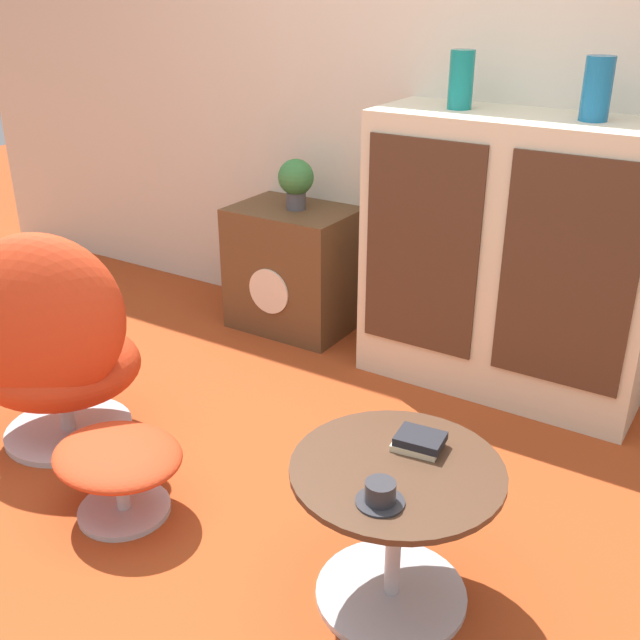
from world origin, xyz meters
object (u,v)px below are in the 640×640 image
object	(u,v)px
tv_console	(294,268)
coffee_table	(395,521)
vase_leftmost	(461,80)
vase_inner_left	(597,89)
potted_plant	(296,180)
ottoman	(118,462)
teacup	(380,495)
egg_chair	(50,346)
sideboard	(509,258)
book_stack	(419,441)

from	to	relation	value
tv_console	coffee_table	xyz separation A→B (m)	(1.28, -1.39, -0.04)
vase_leftmost	vase_inner_left	world-z (taller)	vase_inner_left
vase_leftmost	coffee_table	bearing A→B (deg)	-71.41
potted_plant	tv_console	bearing A→B (deg)	-177.98
ottoman	teacup	world-z (taller)	teacup
tv_console	egg_chair	world-z (taller)	egg_chair
egg_chair	ottoman	size ratio (longest dim) A/B	1.94
coffee_table	potted_plant	world-z (taller)	potted_plant
sideboard	ottoman	distance (m)	1.72
vase_inner_left	potted_plant	xyz separation A→B (m)	(-1.31, 0.02, -0.51)
sideboard	vase_leftmost	bearing A→B (deg)	179.18
teacup	book_stack	bearing A→B (deg)	94.86
vase_leftmost	book_stack	world-z (taller)	vase_leftmost
potted_plant	book_stack	world-z (taller)	potted_plant
tv_console	coffee_table	distance (m)	1.89
vase_inner_left	book_stack	size ratio (longest dim) A/B	1.53
egg_chair	ottoman	xyz separation A→B (m)	(0.51, -0.18, -0.21)
vase_leftmost	potted_plant	size ratio (longest dim) A/B	0.93
egg_chair	vase_inner_left	xyz separation A→B (m)	(1.48, 1.34, 0.85)
vase_inner_left	book_stack	bearing A→B (deg)	-92.06
vase_inner_left	teacup	world-z (taller)	vase_inner_left
vase_leftmost	book_stack	size ratio (longest dim) A/B	1.52
tv_console	vase_inner_left	world-z (taller)	vase_inner_left
tv_console	teacup	xyz separation A→B (m)	(1.31, -1.55, 0.16)
tv_console	egg_chair	size ratio (longest dim) A/B	0.71
tv_console	egg_chair	xyz separation A→B (m)	(-0.15, -1.35, 0.10)
teacup	book_stack	distance (m)	0.27
ottoman	book_stack	size ratio (longest dim) A/B	3.03
sideboard	potted_plant	size ratio (longest dim) A/B	4.85
coffee_table	teacup	bearing A→B (deg)	-78.72
potted_plant	teacup	world-z (taller)	potted_plant
vase_inner_left	coffee_table	bearing A→B (deg)	-92.24
ottoman	vase_inner_left	bearing A→B (deg)	57.33
sideboard	vase_leftmost	world-z (taller)	vase_leftmost
sideboard	ottoman	xyz separation A→B (m)	(-0.73, -1.52, -0.38)
potted_plant	ottoman	bearing A→B (deg)	-77.53
egg_chair	coffee_table	bearing A→B (deg)	-1.62
coffee_table	vase_leftmost	distance (m)	1.76
teacup	egg_chair	bearing A→B (deg)	172.40
egg_chair	teacup	distance (m)	1.47
sideboard	potted_plant	bearing A→B (deg)	178.93
egg_chair	vase_leftmost	bearing A→B (deg)	54.21
egg_chair	teacup	size ratio (longest dim) A/B	7.01
sideboard	potted_plant	distance (m)	1.08
potted_plant	vase_inner_left	bearing A→B (deg)	-0.70
egg_chair	sideboard	bearing A→B (deg)	47.24
coffee_table	book_stack	distance (m)	0.23
tv_console	vase_leftmost	world-z (taller)	vase_leftmost
ottoman	book_stack	distance (m)	1.00
ottoman	vase_inner_left	size ratio (longest dim) A/B	1.98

